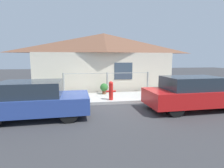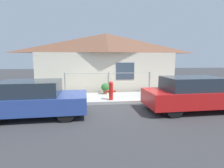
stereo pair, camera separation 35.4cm
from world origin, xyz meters
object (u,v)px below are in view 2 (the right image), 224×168
Objects in this scene: car_left at (34,99)px; potted_plant_near_hydrant at (105,88)px; fire_hydrant at (111,90)px; car_right at (194,94)px; potted_plant_by_fence at (48,88)px.

potted_plant_near_hydrant is at bearing 46.15° from car_left.
car_left is 3.40m from fire_hydrant.
potted_plant_near_hydrant is at bearing 135.59° from car_right.
fire_hydrant is (2.96, 1.68, -0.05)m from car_left.
car_left is at bearing -150.46° from fire_hydrant.
car_right reaches higher than fire_hydrant.
car_left is 4.13× the size of fire_hydrant.
car_right is at bearing -1.61° from car_left.
potted_plant_near_hydrant is at bearing 2.94° from potted_plant_by_fence.
potted_plant_near_hydrant is (2.80, 3.09, -0.16)m from car_left.
fire_hydrant is at bearing -83.69° from potted_plant_near_hydrant.
car_right reaches higher than potted_plant_near_hydrant.
fire_hydrant is at bearing -21.72° from potted_plant_by_fence.
potted_plant_near_hydrant is (-3.30, 3.09, -0.20)m from car_right.
car_left is 4.17m from potted_plant_near_hydrant.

